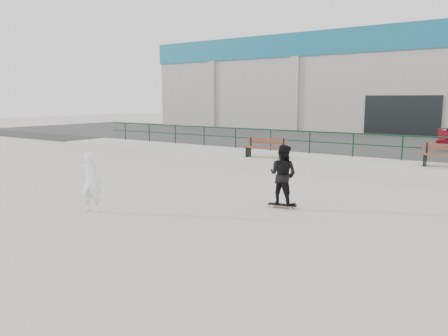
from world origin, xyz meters
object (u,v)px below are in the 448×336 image
Objects in this scene: seated_skater at (91,182)px; standing_skater at (283,175)px; bench_left at (265,148)px; skateboard at (282,205)px.

standing_skater is at bearing -163.37° from seated_skater.
bench_left is at bearing -54.43° from standing_skater.
standing_skater is at bearing -12.42° from skateboard.
standing_skater reaches higher than skateboard.
seated_skater reaches higher than skateboard.
skateboard is at bearing 2.40° from standing_skater.
bench_left is at bearing 110.75° from skateboard.
seated_skater is (-3.97, -3.23, 0.72)m from skateboard.
standing_skater reaches higher than seated_skater.
seated_skater is (-0.31, -8.83, -0.11)m from bench_left.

